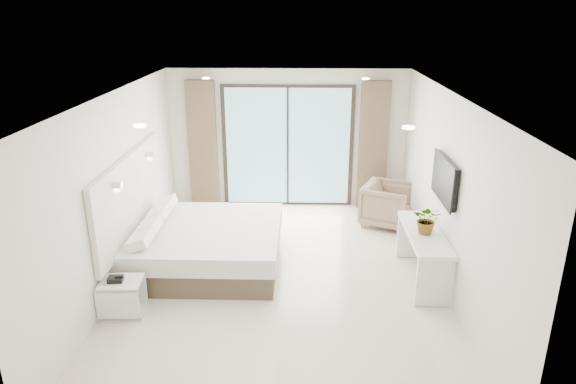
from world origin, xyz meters
The scene contains 8 objects.
ground centered at (0.00, 0.00, 0.00)m, with size 6.20×6.20×0.00m, color beige.
room_shell centered at (-0.20, 0.79, 1.58)m, with size 4.62×6.22×2.72m.
bed centered at (-1.19, 0.43, 0.33)m, with size 2.24×2.13×0.76m.
nightstand centered at (-2.02, -0.96, 0.24)m, with size 0.54×0.45×0.47m.
phone centered at (-2.08, -0.97, 0.51)m, with size 0.19×0.15×0.06m, color black.
console_desk centered at (2.04, 0.05, 0.56)m, with size 0.50×1.60×0.77m.
plant centered at (2.04, -0.02, 0.94)m, with size 0.38×0.42×0.33m, color #33662D.
armchair centered at (1.85, 2.08, 0.43)m, with size 0.84×0.78×0.86m, color #8D6D5C.
Camera 1 is at (0.28, -6.67, 3.76)m, focal length 32.00 mm.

